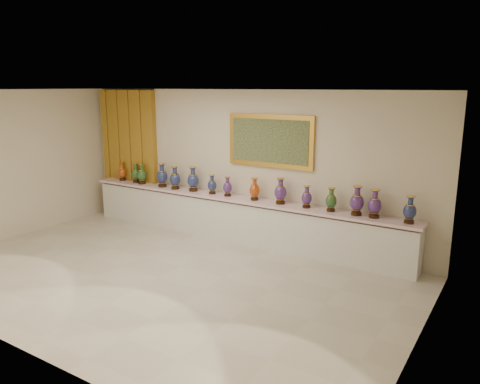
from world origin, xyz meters
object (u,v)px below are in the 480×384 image
(counter, at_px, (235,219))
(vase_1, at_px, (136,174))
(vase_2, at_px, (142,175))
(vase_0, at_px, (122,172))

(counter, relative_size, vase_1, 16.60)
(counter, xyz_separation_m, vase_2, (-2.47, -0.04, 0.67))
(counter, height_order, vase_0, vase_0)
(vase_1, bearing_deg, vase_2, -12.16)
(counter, bearing_deg, vase_1, 179.83)
(vase_0, relative_size, vase_1, 0.98)
(vase_1, height_order, vase_2, vase_2)
(counter, distance_m, vase_0, 3.21)
(vase_0, xyz_separation_m, vase_2, (0.67, -0.05, 0.01))
(vase_0, xyz_separation_m, vase_1, (0.45, -0.00, 0.00))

